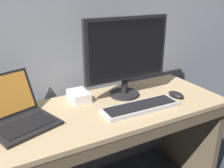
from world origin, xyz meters
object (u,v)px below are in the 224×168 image
object	(u,v)px
wired_keyboard	(141,107)
computer_mouse	(176,95)
external_drive_box	(79,96)
laptop_black	(20,117)
external_monitor	(127,53)

from	to	relation	value
wired_keyboard	computer_mouse	bearing A→B (deg)	5.58
computer_mouse	external_drive_box	world-z (taller)	external_drive_box
computer_mouse	external_drive_box	size ratio (longest dim) A/B	0.71
laptop_black	external_monitor	world-z (taller)	external_monitor
laptop_black	external_drive_box	world-z (taller)	laptop_black
external_monitor	computer_mouse	xyz separation A→B (m)	(0.27, -0.17, -0.26)
wired_keyboard	laptop_black	bearing A→B (deg)	166.46
computer_mouse	external_drive_box	bearing A→B (deg)	146.88
external_drive_box	laptop_black	bearing A→B (deg)	-161.15
laptop_black	computer_mouse	xyz separation A→B (m)	(0.92, -0.12, -0.02)
external_monitor	laptop_black	bearing A→B (deg)	-176.21
laptop_black	external_drive_box	size ratio (longest dim) A/B	2.68
external_monitor	external_drive_box	world-z (taller)	external_monitor
laptop_black	external_monitor	distance (m)	0.70
laptop_black	external_monitor	bearing A→B (deg)	3.79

